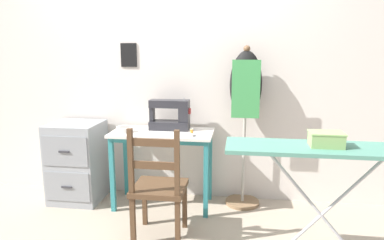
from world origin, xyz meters
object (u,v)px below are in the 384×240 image
object	(u,v)px
fabric_bowl	(124,129)
scissors	(197,136)
sewing_machine	(172,116)
thread_spool_near_machine	(192,131)
storage_box	(326,139)
ironing_board	(326,154)
dress_form	(245,95)
wooden_chair	(159,188)
filing_cabinet	(77,162)

from	to	relation	value
fabric_bowl	scissors	distance (m)	0.68
sewing_machine	thread_spool_near_machine	bearing A→B (deg)	-30.66
storage_box	fabric_bowl	bearing A→B (deg)	152.42
scissors	ironing_board	size ratio (longest dim) A/B	0.11
scissors	dress_form	size ratio (longest dim) A/B	0.09
sewing_machine	ironing_board	xyz separation A→B (m)	(1.15, -0.98, -0.03)
thread_spool_near_machine	storage_box	xyz separation A→B (m)	(0.94, -0.86, 0.18)
wooden_chair	ironing_board	size ratio (longest dim) A/B	0.74
dress_form	ironing_board	xyz separation A→B (m)	(0.48, -1.02, -0.23)
fabric_bowl	filing_cabinet	bearing A→B (deg)	170.10
scissors	thread_spool_near_machine	size ratio (longest dim) A/B	3.34
filing_cabinet	ironing_board	xyz separation A→B (m)	(2.08, -0.91, 0.44)
dress_form	thread_spool_near_machine	bearing A→B (deg)	-161.64
fabric_bowl	wooden_chair	bearing A→B (deg)	-49.52
sewing_machine	storage_box	bearing A→B (deg)	-40.44
storage_box	wooden_chair	bearing A→B (deg)	164.83
thread_spool_near_machine	filing_cabinet	xyz separation A→B (m)	(-1.13, 0.05, -0.35)
fabric_bowl	storage_box	xyz separation A→B (m)	(1.55, -0.81, 0.17)
scissors	filing_cabinet	size ratio (longest dim) A/B	0.17
thread_spool_near_machine	storage_box	distance (m)	1.29
wooden_chair	filing_cabinet	xyz separation A→B (m)	(-0.96, 0.60, -0.03)
sewing_machine	filing_cabinet	xyz separation A→B (m)	(-0.93, -0.08, -0.47)
dress_form	storage_box	distance (m)	1.13
filing_cabinet	dress_form	xyz separation A→B (m)	(1.60, 0.11, 0.67)
fabric_bowl	ironing_board	size ratio (longest dim) A/B	0.12
sewing_machine	filing_cabinet	size ratio (longest dim) A/B	0.50
scissors	wooden_chair	distance (m)	0.59
scissors	sewing_machine	bearing A→B (deg)	138.70
filing_cabinet	ironing_board	distance (m)	2.31
dress_form	storage_box	bearing A→B (deg)	-64.90
wooden_chair	filing_cabinet	world-z (taller)	wooden_chair
scissors	ironing_board	distance (m)	1.16
ironing_board	storage_box	distance (m)	0.09
filing_cabinet	wooden_chair	bearing A→B (deg)	-32.05
ironing_board	storage_box	world-z (taller)	storage_box
dress_form	storage_box	size ratio (longest dim) A/B	7.36
scissors	filing_cabinet	world-z (taller)	filing_cabinet
fabric_bowl	storage_box	world-z (taller)	storage_box
fabric_bowl	scissors	world-z (taller)	fabric_bowl
scissors	filing_cabinet	xyz separation A→B (m)	(-1.20, 0.16, -0.34)
fabric_bowl	dress_form	size ratio (longest dim) A/B	0.10
fabric_bowl	ironing_board	xyz separation A→B (m)	(1.56, -0.82, 0.08)
fabric_bowl	sewing_machine	bearing A→B (deg)	22.51
filing_cabinet	storage_box	world-z (taller)	storage_box
thread_spool_near_machine	storage_box	bearing A→B (deg)	-42.26
wooden_chair	storage_box	world-z (taller)	storage_box
sewing_machine	ironing_board	world-z (taller)	sewing_machine
sewing_machine	thread_spool_near_machine	xyz separation A→B (m)	(0.20, -0.12, -0.11)
fabric_bowl	filing_cabinet	distance (m)	0.64
wooden_chair	sewing_machine	bearing A→B (deg)	92.44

